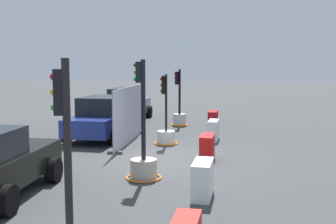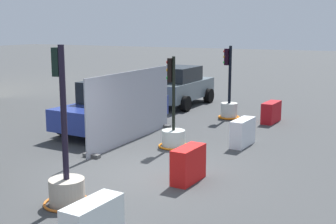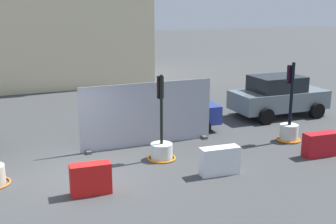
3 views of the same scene
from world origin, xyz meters
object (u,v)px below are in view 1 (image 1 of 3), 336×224
(traffic_light_1, at_px, (143,160))
(construction_barrier_2, at_px, (207,148))
(traffic_light_2, at_px, (166,133))
(construction_barrier_4, at_px, (213,119))
(car_blue_estate, at_px, (103,117))
(traffic_light_3, at_px, (179,116))
(car_grey_saloon, at_px, (127,104))
(construction_barrier_3, at_px, (213,130))
(construction_barrier_1, at_px, (203,179))

(traffic_light_1, distance_m, construction_barrier_2, 2.83)
(traffic_light_2, height_order, construction_barrier_4, traffic_light_2)
(traffic_light_1, bearing_deg, traffic_light_2, 0.99)
(traffic_light_1, bearing_deg, car_blue_estate, 25.67)
(traffic_light_3, distance_m, construction_barrier_2, 7.61)
(traffic_light_1, bearing_deg, traffic_light_3, 0.54)
(car_grey_saloon, bearing_deg, construction_barrier_2, -152.68)
(construction_barrier_3, bearing_deg, car_blue_estate, 90.35)
(traffic_light_3, distance_m, construction_barrier_4, 1.66)
(construction_barrier_4, xyz_separation_m, car_blue_estate, (-3.75, 4.44, 0.47))
(construction_barrier_2, distance_m, construction_barrier_3, 3.67)
(traffic_light_2, relative_size, construction_barrier_1, 2.38)
(traffic_light_1, bearing_deg, construction_barrier_3, -15.68)
(construction_barrier_4, bearing_deg, construction_barrier_1, -179.60)
(construction_barrier_3, bearing_deg, construction_barrier_1, 179.69)
(traffic_light_2, xyz_separation_m, construction_barrier_3, (1.07, -1.77, -0.01))
(traffic_light_2, height_order, construction_barrier_3, traffic_light_2)
(traffic_light_2, relative_size, car_blue_estate, 0.59)
(traffic_light_2, distance_m, construction_barrier_1, 6.52)
(traffic_light_3, xyz_separation_m, car_grey_saloon, (1.73, 3.04, 0.40))
(construction_barrier_1, bearing_deg, construction_barrier_2, 0.81)
(construction_barrier_2, bearing_deg, construction_barrier_3, -1.44)
(construction_barrier_2, relative_size, construction_barrier_4, 0.89)
(traffic_light_1, relative_size, construction_barrier_2, 3.02)
(car_grey_saloon, bearing_deg, construction_barrier_1, -159.59)
(traffic_light_3, relative_size, construction_barrier_4, 2.37)
(traffic_light_1, height_order, car_grey_saloon, traffic_light_1)
(traffic_light_1, xyz_separation_m, car_blue_estate, (5.98, 2.87, 0.34))
(traffic_light_3, xyz_separation_m, construction_barrier_3, (-3.75, -1.78, -0.08))
(construction_barrier_3, bearing_deg, construction_barrier_2, 178.56)
(traffic_light_3, distance_m, construction_barrier_3, 4.15)
(construction_barrier_4, height_order, car_grey_saloon, car_grey_saloon)
(car_blue_estate, bearing_deg, traffic_light_2, -110.53)
(construction_barrier_4, relative_size, car_blue_estate, 0.26)
(traffic_light_2, xyz_separation_m, construction_barrier_1, (-6.29, -1.73, 0.00))
(traffic_light_1, distance_m, construction_barrier_1, 2.13)
(construction_barrier_2, distance_m, construction_barrier_4, 7.38)
(traffic_light_2, xyz_separation_m, construction_barrier_4, (4.79, -1.65, -0.03))
(traffic_light_1, height_order, traffic_light_2, traffic_light_1)
(construction_barrier_1, bearing_deg, traffic_light_1, 50.57)
(traffic_light_2, distance_m, construction_barrier_4, 5.07)
(construction_barrier_3, distance_m, construction_barrier_4, 3.72)
(traffic_light_2, relative_size, construction_barrier_2, 2.54)
(traffic_light_3, xyz_separation_m, construction_barrier_4, (-0.04, -1.66, -0.10))
(traffic_light_3, bearing_deg, construction_barrier_3, -154.66)
(construction_barrier_2, distance_m, car_grey_saloon, 10.31)
(traffic_light_2, relative_size, car_grey_saloon, 0.65)
(construction_barrier_2, relative_size, car_blue_estate, 0.23)
(construction_barrier_2, bearing_deg, construction_barrier_4, 0.20)
(construction_barrier_2, xyz_separation_m, construction_barrier_4, (7.38, 0.03, -0.03))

